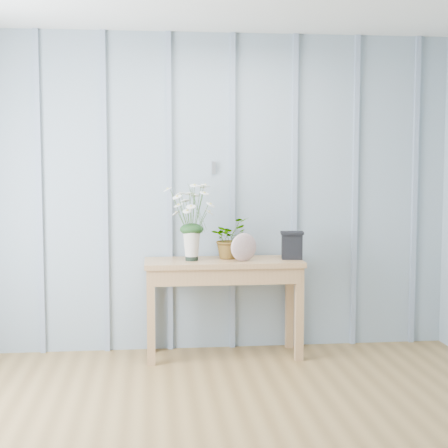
{
  "coord_description": "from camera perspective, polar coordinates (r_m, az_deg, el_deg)",
  "views": [
    {
      "loc": [
        -0.4,
        -3.17,
        1.51
      ],
      "look_at": [
        0.15,
        1.94,
        1.03
      ],
      "focal_mm": 55.0,
      "sensor_mm": 36.0,
      "label": 1
    }
  ],
  "objects": [
    {
      "name": "room_shell",
      "position": [
        4.13,
        -0.57,
        11.98
      ],
      "size": [
        4.0,
        4.5,
        2.5
      ],
      "color": "#8A9BA7",
      "rests_on": "ground"
    },
    {
      "name": "felt_disc_vessel",
      "position": [
        5.15,
        1.65,
        -1.94
      ],
      "size": [
        0.22,
        0.13,
        0.21
      ],
      "primitive_type": "ellipsoid",
      "rotation": [
        0.0,
        0.0,
        0.33
      ],
      "color": "#7C4A55",
      "rests_on": "sideboard"
    },
    {
      "name": "carved_box",
      "position": [
        5.3,
        5.67,
        -1.75
      ],
      "size": [
        0.19,
        0.16,
        0.21
      ],
      "color": "black",
      "rests_on": "sideboard"
    },
    {
      "name": "daisy_vase",
      "position": [
        5.17,
        -2.72,
        1.18
      ],
      "size": [
        0.43,
        0.33,
        0.61
      ],
      "color": "black",
      "rests_on": "sideboard"
    },
    {
      "name": "spider_plant",
      "position": [
        5.31,
        0.39,
        -1.17
      ],
      "size": [
        0.38,
        0.38,
        0.32
      ],
      "primitive_type": "imported",
      "rotation": [
        0.0,
        0.0,
        0.78
      ],
      "color": "#133314",
      "rests_on": "sideboard"
    },
    {
      "name": "sideboard",
      "position": [
        5.26,
        -0.06,
        -4.23
      ],
      "size": [
        1.2,
        0.45,
        0.75
      ],
      "color": "#9C7247",
      "rests_on": "ground"
    }
  ]
}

